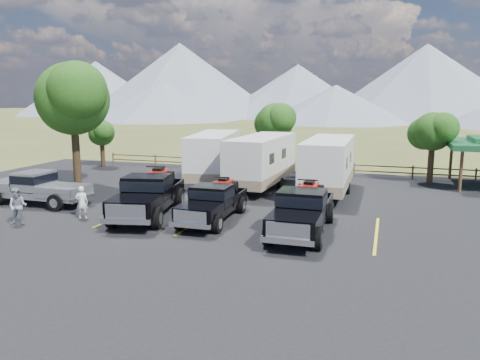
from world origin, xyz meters
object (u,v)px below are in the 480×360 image
(trailer_left, at_px, (214,157))
(person_a, at_px, (82,202))
(tree_big_nw, at_px, (72,99))
(rig_center, at_px, (213,201))
(rig_right, at_px, (303,209))
(pickup_silver, at_px, (37,187))
(trailer_right, at_px, (328,166))
(rig_left, at_px, (149,194))
(person_b, at_px, (18,206))
(trailer_center, at_px, (262,161))

(trailer_left, xyz_separation_m, person_a, (-2.51, -10.92, -0.92))
(tree_big_nw, height_order, rig_center, tree_big_nw)
(tree_big_nw, height_order, rig_right, tree_big_nw)
(person_a, bearing_deg, pickup_silver, -45.61)
(rig_center, height_order, pickup_silver, rig_center)
(trailer_right, height_order, person_a, trailer_right)
(rig_left, height_order, pickup_silver, rig_left)
(rig_right, bearing_deg, pickup_silver, 176.18)
(rig_center, relative_size, trailer_right, 0.60)
(trailer_left, distance_m, trailer_right, 8.05)
(rig_left, bearing_deg, trailer_left, 79.45)
(rig_right, height_order, trailer_right, trailer_right)
(rig_center, relative_size, pickup_silver, 0.95)
(trailer_left, xyz_separation_m, person_b, (-4.63, -12.67, -0.87))
(trailer_left, bearing_deg, rig_left, -98.41)
(rig_center, bearing_deg, person_b, -158.26)
(trailer_left, xyz_separation_m, pickup_silver, (-6.60, -9.15, -0.78))
(rig_left, height_order, trailer_center, trailer_center)
(trailer_left, height_order, trailer_center, trailer_center)
(rig_center, bearing_deg, person_a, -165.60)
(person_a, xyz_separation_m, person_b, (-2.12, -1.75, 0.05))
(rig_left, height_order, person_a, rig_left)
(person_a, bearing_deg, rig_right, 162.99)
(rig_center, height_order, trailer_center, trailer_center)
(person_a, distance_m, person_b, 2.74)
(pickup_silver, height_order, person_a, pickup_silver)
(rig_left, bearing_deg, rig_center, -10.00)
(rig_right, height_order, trailer_center, trailer_center)
(rig_left, relative_size, trailer_center, 0.74)
(trailer_center, xyz_separation_m, person_b, (-8.30, -11.43, -0.87))
(trailer_right, relative_size, person_a, 5.96)
(tree_big_nw, height_order, trailer_right, tree_big_nw)
(tree_big_nw, distance_m, rig_right, 17.11)
(tree_big_nw, relative_size, person_a, 4.97)
(rig_right, bearing_deg, person_a, -175.33)
(trailer_left, height_order, person_b, trailer_left)
(trailer_center, bearing_deg, pickup_silver, -139.64)
(rig_right, height_order, person_a, rig_right)
(trailer_center, distance_m, person_b, 14.15)
(trailer_center, xyz_separation_m, person_a, (-6.18, -9.68, -0.93))
(trailer_left, height_order, pickup_silver, trailer_left)
(person_a, bearing_deg, rig_left, -172.61)
(tree_big_nw, xyz_separation_m, trailer_left, (7.67, 4.33, -3.85))
(trailer_center, xyz_separation_m, pickup_silver, (-10.27, -7.91, -0.79))
(person_b, bearing_deg, tree_big_nw, 89.29)
(tree_big_nw, xyz_separation_m, rig_left, (7.88, -5.05, -4.48))
(tree_big_nw, xyz_separation_m, person_a, (5.16, -6.59, -4.77))
(rig_center, height_order, rig_right, rig_right)
(person_b, bearing_deg, trailer_center, 33.25)
(trailer_left, distance_m, person_b, 13.51)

